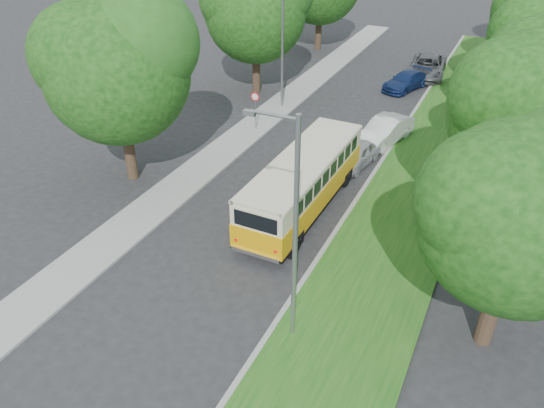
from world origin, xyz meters
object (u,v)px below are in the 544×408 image
at_px(lamppost_far, 281,46).
at_px(car_white, 384,131).
at_px(car_grey, 427,67).
at_px(vintage_bus, 303,184).
at_px(car_blue, 406,81).
at_px(car_silver, 356,155).
at_px(lamppost_near, 293,228).

relative_size(lamppost_far, car_white, 1.67).
relative_size(lamppost_far, car_grey, 1.37).
height_order(lamppost_far, car_grey, lamppost_far).
relative_size(vintage_bus, car_grey, 1.70).
height_order(car_blue, car_grey, car_grey).
distance_m(car_silver, car_white, 3.37).
distance_m(lamppost_far, car_silver, 9.78).
relative_size(car_silver, car_grey, 0.67).
xyz_separation_m(lamppost_near, car_blue, (-2.22, 25.66, -3.75)).
bearing_deg(vintage_bus, lamppost_near, -69.34).
bearing_deg(lamppost_near, vintage_bus, 109.74).
bearing_deg(car_white, lamppost_near, -71.19).
xyz_separation_m(car_white, car_blue, (-1.02, 9.59, -0.12)).
distance_m(car_white, car_grey, 13.09).
height_order(car_silver, car_white, car_white).
relative_size(lamppost_far, vintage_bus, 0.80).
bearing_deg(car_blue, car_white, -64.31).
distance_m(lamppost_near, car_blue, 26.02).
relative_size(lamppost_near, car_white, 1.78).
bearing_deg(lamppost_far, car_blue, 46.96).
height_order(car_silver, car_grey, car_grey).
relative_size(vintage_bus, car_silver, 2.52).
xyz_separation_m(vintage_bus, car_white, (1.45, 8.67, -0.64)).
height_order(lamppost_near, car_white, lamppost_near).
bearing_deg(car_grey, lamppost_far, -130.77).
xyz_separation_m(car_silver, car_blue, (-0.42, 12.91, -0.01)).
height_order(car_white, car_grey, car_grey).
bearing_deg(car_silver, lamppost_far, 150.53).
distance_m(lamppost_far, car_grey, 13.44).
bearing_deg(vintage_bus, car_grey, 87.70).
bearing_deg(car_blue, lamppost_far, -113.40).
distance_m(car_white, car_blue, 9.65).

